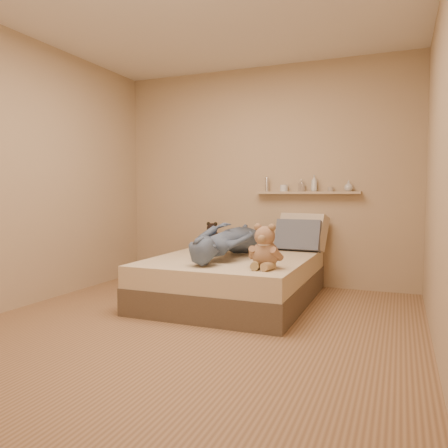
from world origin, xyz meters
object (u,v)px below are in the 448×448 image
at_px(person, 230,240).
at_px(bed, 234,278).
at_px(game_console, 206,248).
at_px(wall_shelf, 307,193).
at_px(pillow_cream, 302,232).
at_px(pillow_grey, 298,236).
at_px(dark_plush, 212,236).
at_px(teddy_bear, 265,250).

bearing_deg(person, bed, -121.11).
distance_m(game_console, wall_shelf, 1.63).
height_order(game_console, pillow_cream, pillow_cream).
bearing_deg(pillow_cream, pillow_grey, -95.24).
bearing_deg(bed, pillow_cream, 58.01).
bearing_deg(pillow_grey, wall_shelf, 78.56).
relative_size(game_console, person, 0.12).
bearing_deg(dark_plush, person, -55.10).
bearing_deg(game_console, pillow_cream, 65.45).
distance_m(bed, teddy_bear, 0.85).
bearing_deg(wall_shelf, dark_plush, -168.47).
relative_size(game_console, pillow_cream, 0.31).
bearing_deg(pillow_cream, person, -122.08).
distance_m(bed, game_console, 0.63).
bearing_deg(wall_shelf, teddy_bear, -92.20).
relative_size(pillow_cream, person, 0.37).
bearing_deg(pillow_grey, bed, -126.24).
xyz_separation_m(pillow_cream, person, (-0.55, -0.88, -0.02)).
relative_size(pillow_grey, person, 0.34).
distance_m(pillow_cream, person, 1.04).
bearing_deg(teddy_bear, bed, 130.94).
bearing_deg(pillow_cream, wall_shelf, 68.27).
relative_size(dark_plush, pillow_cream, 0.54).
bearing_deg(teddy_bear, pillow_grey, 89.44).
bearing_deg(pillow_grey, pillow_cream, 84.76).
height_order(dark_plush, pillow_grey, pillow_grey).
xyz_separation_m(bed, wall_shelf, (0.55, 0.91, 0.88)).
xyz_separation_m(bed, teddy_bear, (0.49, -0.57, 0.39)).
xyz_separation_m(bed, person, (-0.03, -0.05, 0.40)).
height_order(bed, person, person).
bearing_deg(pillow_grey, dark_plush, -179.75).
relative_size(pillow_cream, wall_shelf, 0.46).
distance_m(game_console, teddy_bear, 0.59).
distance_m(game_console, person, 0.46).
distance_m(pillow_grey, wall_shelf, 0.53).
height_order(pillow_cream, wall_shelf, wall_shelf).
bearing_deg(pillow_grey, teddy_bear, -90.56).
bearing_deg(person, game_console, 85.33).
bearing_deg(pillow_cream, game_console, -114.55).
relative_size(dark_plush, pillow_grey, 0.60).
xyz_separation_m(teddy_bear, dark_plush, (-1.04, 1.25, -0.03)).
bearing_deg(dark_plush, pillow_grey, 0.25).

